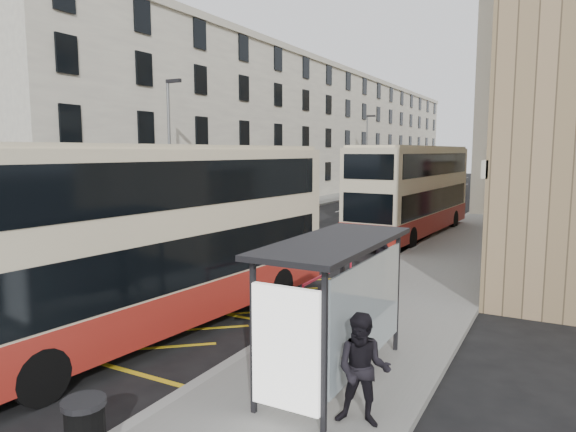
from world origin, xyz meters
The scene contains 20 objects.
ground centered at (0.00, 0.00, 0.00)m, with size 200.00×200.00×0.00m, color black.
pavement_right centered at (8.00, 30.00, 0.07)m, with size 4.00×120.00×0.15m, color slate.
pavement_left centered at (-7.50, 30.00, 0.07)m, with size 3.00×120.00×0.15m, color slate.
kerb_right centered at (6.00, 30.00, 0.07)m, with size 0.25×120.00×0.15m, color gray.
kerb_left centered at (-6.00, 30.00, 0.07)m, with size 0.25×120.00×0.15m, color gray.
road_markings centered at (0.00, 45.00, 0.01)m, with size 10.00×110.00×0.01m, color silver, non-canonical shape.
terrace_left centered at (-13.43, 45.50, 6.52)m, with size 9.18×79.00×13.25m.
bus_shelter centered at (8.34, -0.39, 2.14)m, with size 1.65×4.25×2.70m.
guard_railing centered at (6.25, 5.75, 0.86)m, with size 0.06×6.56×1.01m.
street_lamp_near centered at (-6.35, 12.00, 4.64)m, with size 0.93×0.18×8.00m.
street_lamp_far centered at (-6.35, 42.00, 4.64)m, with size 0.93×0.18×8.00m.
double_decker_front centered at (3.09, 0.56, 2.37)m, with size 3.74×11.85×4.65m.
double_decker_rear centered at (4.84, 18.08, 2.42)m, with size 3.46×12.06×4.75m.
pedestrian_near centered at (7.90, 0.84, 0.99)m, with size 0.62×0.40×1.69m, color black.
pedestrian_mid centered at (9.29, -1.40, 1.06)m, with size 0.89×0.69×1.83m, color black.
pedestrian_far centered at (6.49, 7.92, 0.98)m, with size 0.97×0.40×1.65m, color black.
white_van centered at (-3.30, 36.14, 0.75)m, with size 2.50×5.42×1.51m, color silver.
car_silver centered at (-3.31, 52.35, 0.71)m, with size 1.67×4.16×1.42m, color #B6BABE.
car_dark centered at (-5.20, 68.93, 0.76)m, with size 1.60×4.60×1.52m, color black.
car_red centered at (5.20, 59.90, 0.76)m, with size 2.13×5.23×1.52m, color #970D00.
Camera 1 is at (11.94, -8.76, 4.50)m, focal length 32.00 mm.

